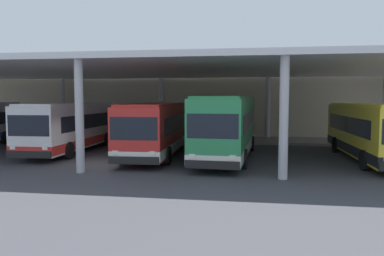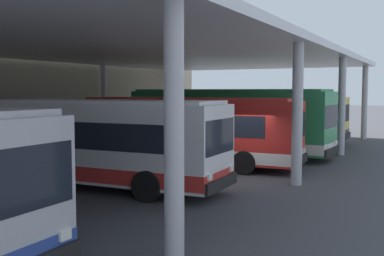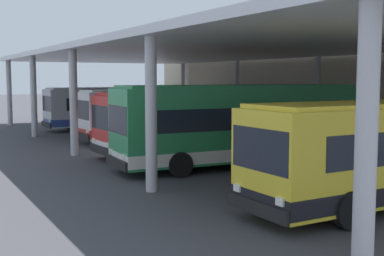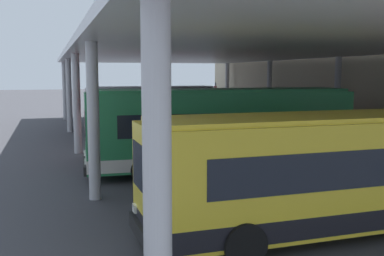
% 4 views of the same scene
% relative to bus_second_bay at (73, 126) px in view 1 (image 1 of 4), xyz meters
% --- Properties ---
extents(ground_plane, '(200.00, 200.00, 0.00)m').
position_rel_bus_second_bay_xyz_m(ground_plane, '(3.71, -4.22, -1.66)').
color(ground_plane, '#3D3D42').
extents(platform_kerb, '(42.00, 4.50, 0.18)m').
position_rel_bus_second_bay_xyz_m(platform_kerb, '(3.71, 7.53, -1.57)').
color(platform_kerb, gray).
rests_on(platform_kerb, ground).
extents(station_building_facade, '(48.00, 1.60, 6.75)m').
position_rel_bus_second_bay_xyz_m(station_building_facade, '(3.71, 10.78, 1.72)').
color(station_building_facade, '#C1B293').
rests_on(station_building_facade, ground).
extents(canopy_shelter, '(40.00, 17.00, 5.55)m').
position_rel_bus_second_bay_xyz_m(canopy_shelter, '(3.71, 1.28, 3.63)').
color(canopy_shelter, silver).
rests_on(canopy_shelter, ground).
extents(bus_second_bay, '(2.92, 10.59, 3.17)m').
position_rel_bus_second_bay_xyz_m(bus_second_bay, '(0.00, 0.00, 0.00)').
color(bus_second_bay, white).
rests_on(bus_second_bay, ground).
extents(bus_middle_bay, '(2.93, 10.60, 3.17)m').
position_rel_bus_second_bay_xyz_m(bus_middle_bay, '(5.98, -0.96, 0.00)').
color(bus_middle_bay, red).
rests_on(bus_middle_bay, ground).
extents(bus_far_bay, '(3.18, 11.46, 3.57)m').
position_rel_bus_second_bay_xyz_m(bus_far_bay, '(10.24, -1.18, 0.19)').
color(bus_far_bay, '#28844C').
rests_on(bus_far_bay, ground).
extents(bus_departing, '(2.79, 10.55, 3.17)m').
position_rel_bus_second_bay_xyz_m(bus_departing, '(18.19, -0.92, 0.00)').
color(bus_departing, yellow).
rests_on(bus_departing, ground).
extents(bench_waiting, '(1.80, 0.45, 0.92)m').
position_rel_bus_second_bay_xyz_m(bench_waiting, '(-4.36, 7.60, -0.99)').
color(bench_waiting, '#4C515B').
rests_on(bench_waiting, platform_kerb).
extents(trash_bin, '(0.52, 0.52, 0.98)m').
position_rel_bus_second_bay_xyz_m(trash_bin, '(-1.93, 7.66, -0.98)').
color(trash_bin, '#236638').
rests_on(trash_bin, platform_kerb).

